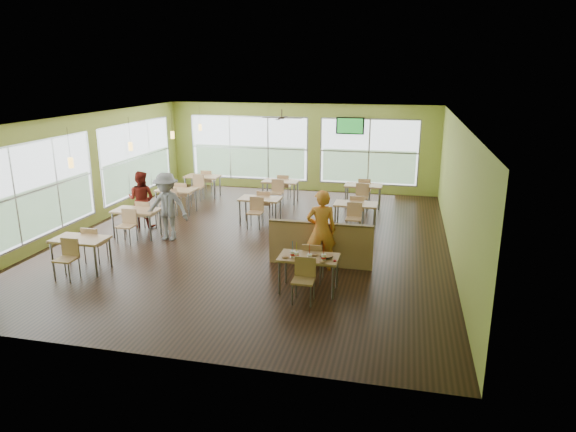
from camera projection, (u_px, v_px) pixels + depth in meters
The scene contains 20 objects.
room at pixel (255, 180), 13.32m from camera, with size 12.00×12.04×3.20m.
window_bays at pixel (204, 161), 16.81m from camera, with size 9.24×10.24×2.38m.
main_table at pixel (309, 262), 10.35m from camera, with size 1.22×1.52×0.87m.
half_wall_divider at pixel (320, 244), 11.74m from camera, with size 2.40×0.14×1.04m.
dining_tables at pixel (238, 199), 15.42m from camera, with size 6.92×8.72×0.87m.
pendant_lights at pixel (152, 140), 14.41m from camera, with size 0.11×7.31×0.86m.
ceiling_fan at pixel (282, 118), 15.77m from camera, with size 1.25×1.25×0.29m.
tv_backwall at pixel (350, 126), 18.23m from camera, with size 1.00×0.07×0.60m.
man_plaid at pixel (321, 230), 11.41m from camera, with size 0.68×0.44×1.85m, color #FC5A1C.
patron_maroon at pixel (141, 199), 14.62m from camera, with size 0.79×0.62×1.63m, color #5D170F.
patron_grey at pixel (167, 207), 13.46m from camera, with size 1.17×0.68×1.81m, color slate.
cup_blue at pixel (293, 254), 10.23m from camera, with size 0.11×0.11×0.38m.
cup_yellow at pixel (297, 255), 10.16m from camera, with size 0.11×0.11×0.38m.
cup_red_near at pixel (310, 257), 10.05m from camera, with size 0.11×0.11×0.38m.
cup_red_far at pixel (324, 257), 10.05m from camera, with size 0.10×0.10×0.38m.
food_basket at pixel (326, 256), 10.22m from camera, with size 0.27×0.27×0.06m.
ketchup_cup at pixel (335, 261), 10.05m from camera, with size 0.06×0.06×0.03m, color #950401.
wrapper_left at pixel (285, 257), 10.23m from camera, with size 0.14×0.13×0.04m, color #A77850.
wrapper_mid at pixel (314, 254), 10.36m from camera, with size 0.18×0.16×0.05m, color #A77850.
wrapper_right at pixel (323, 262), 9.98m from camera, with size 0.13×0.12×0.03m, color #A77850.
Camera 1 is at (3.76, -12.54, 4.36)m, focal length 32.00 mm.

